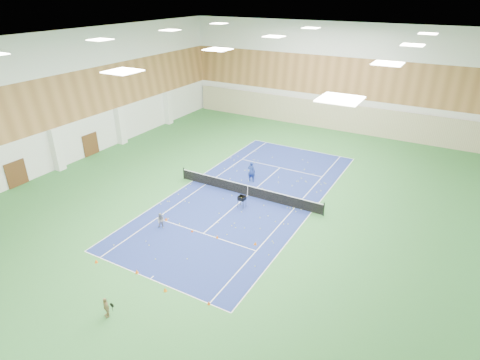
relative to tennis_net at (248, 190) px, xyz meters
name	(u,v)px	position (x,y,z in m)	size (l,w,h in m)	color
ground	(248,196)	(0.00, 0.00, -0.55)	(40.00, 40.00, 0.00)	#307033
room_shell	(248,125)	(0.00, 0.00, 5.45)	(36.00, 40.00, 12.00)	white
wood_cladding	(249,99)	(0.00, 0.00, 7.45)	(36.00, 40.00, 8.00)	#A16E3C
ceiling_light_grid	(249,42)	(0.00, 0.00, 11.37)	(21.40, 25.40, 0.06)	white
court_surface	(248,196)	(0.00, 0.00, -0.55)	(10.97, 23.77, 0.01)	navy
tennis_balls_scatter	(248,195)	(0.00, 0.00, -0.50)	(10.57, 22.77, 0.07)	yellow
tennis_net	(248,190)	(0.00, 0.00, 0.00)	(12.80, 0.10, 1.10)	black
back_curtain	(327,115)	(0.00, 19.75, 1.05)	(35.40, 0.16, 3.20)	#C6B793
door_left_a	(16,174)	(-17.92, -8.00, 0.55)	(0.08, 1.80, 2.20)	#593319
door_left_b	(91,144)	(-17.92, 0.00, 0.55)	(0.08, 1.80, 2.20)	#593319
coach	(251,171)	(-1.01, 2.55, 0.38)	(0.68, 0.45, 1.86)	navy
child_court	(161,221)	(-2.99, -7.24, 0.03)	(0.56, 0.44, 1.16)	gray
child_apron	(106,307)	(0.01, -15.20, 0.04)	(0.69, 0.29, 1.18)	tan
ball_cart	(242,202)	(0.51, -1.87, -0.07)	(0.56, 0.56, 0.96)	black
cone_svc_a	(166,219)	(-3.34, -6.29, -0.43)	(0.22, 0.22, 0.24)	#D5500B
cone_svc_b	(192,231)	(-0.79, -6.61, -0.45)	(0.19, 0.19, 0.20)	#DB4D0B
cone_svc_c	(217,237)	(1.13, -6.39, -0.44)	(0.20, 0.20, 0.22)	orange
cone_svc_d	(255,243)	(3.73, -5.80, -0.43)	(0.21, 0.21, 0.23)	orange
cone_base_a	(96,261)	(-3.94, -12.33, -0.44)	(0.20, 0.20, 0.22)	#F95E0D
cone_base_b	(137,271)	(-1.05, -11.85, -0.43)	(0.23, 0.23, 0.25)	#EA5E0C
cone_base_c	(165,289)	(1.42, -12.26, -0.43)	(0.21, 0.21, 0.23)	orange
cone_base_d	(209,303)	(4.11, -11.91, -0.45)	(0.18, 0.18, 0.20)	#EB560C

